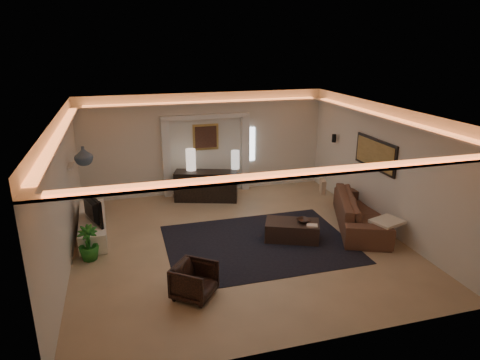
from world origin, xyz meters
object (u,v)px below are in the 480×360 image
object	(u,v)px
console	(206,186)
coffee_table	(292,231)
armchair	(194,281)
sofa	(361,212)

from	to	relation	value
console	coffee_table	distance (m)	3.27
console	armchair	size ratio (longest dim) A/B	2.53
console	coffee_table	world-z (taller)	console
console	coffee_table	xyz separation A→B (m)	(1.35, -2.97, -0.20)
console	sofa	size ratio (longest dim) A/B	0.66
sofa	armchair	xyz separation A→B (m)	(-4.34, -1.82, -0.07)
sofa	coffee_table	distance (m)	1.86
armchair	sofa	bearing A→B (deg)	-29.97
coffee_table	armchair	size ratio (longest dim) A/B	1.73
sofa	console	bearing A→B (deg)	71.37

